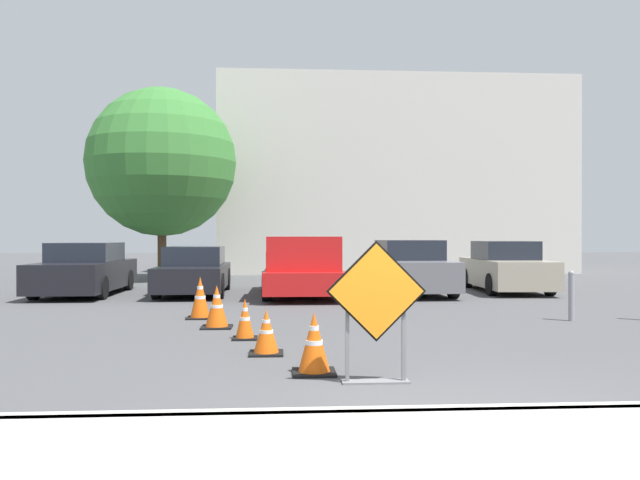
% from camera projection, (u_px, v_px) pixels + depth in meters
% --- Properties ---
extents(ground_plane, '(96.00, 96.00, 0.00)m').
position_uv_depth(ground_plane, '(345.00, 302.00, 15.29)').
color(ground_plane, '#4C4C4F').
extents(curb_lip, '(26.83, 0.20, 0.14)m').
position_uv_depth(curb_lip, '(467.00, 416.00, 5.31)').
color(curb_lip, '#ADAAA3').
rests_on(curb_lip, ground_plane).
extents(road_closed_sign, '(1.10, 0.20, 1.55)m').
position_uv_depth(road_closed_sign, '(376.00, 304.00, 6.76)').
color(road_closed_sign, black).
rests_on(road_closed_sign, ground_plane).
extents(traffic_cone_nearest, '(0.50, 0.50, 0.72)m').
position_uv_depth(traffic_cone_nearest, '(314.00, 344.00, 7.26)').
color(traffic_cone_nearest, black).
rests_on(traffic_cone_nearest, ground_plane).
extents(traffic_cone_second, '(0.46, 0.46, 0.61)m').
position_uv_depth(traffic_cone_second, '(266.00, 333.00, 8.45)').
color(traffic_cone_second, black).
rests_on(traffic_cone_second, ground_plane).
extents(traffic_cone_third, '(0.39, 0.39, 0.63)m').
position_uv_depth(traffic_cone_third, '(245.00, 319.00, 9.71)').
color(traffic_cone_third, black).
rests_on(traffic_cone_third, ground_plane).
extents(traffic_cone_fourth, '(0.53, 0.53, 0.75)m').
position_uv_depth(traffic_cone_fourth, '(217.00, 307.00, 10.91)').
color(traffic_cone_fourth, black).
rests_on(traffic_cone_fourth, ground_plane).
extents(traffic_cone_fifth, '(0.51, 0.51, 0.82)m').
position_uv_depth(traffic_cone_fifth, '(200.00, 298.00, 12.18)').
color(traffic_cone_fifth, black).
rests_on(traffic_cone_fifth, ground_plane).
extents(parked_car_nearest, '(1.92, 4.59, 1.44)m').
position_uv_depth(parked_car_nearest, '(85.00, 270.00, 17.23)').
color(parked_car_nearest, black).
rests_on(parked_car_nearest, ground_plane).
extents(parked_car_second, '(1.88, 4.44, 1.33)m').
position_uv_depth(parked_car_second, '(194.00, 272.00, 17.41)').
color(parked_car_second, black).
rests_on(parked_car_second, ground_plane).
extents(pickup_truck, '(2.11, 5.42, 1.60)m').
position_uv_depth(pickup_truck, '(302.00, 269.00, 16.78)').
color(pickup_truck, red).
rests_on(pickup_truck, ground_plane).
extents(parked_car_third, '(1.97, 4.13, 1.51)m').
position_uv_depth(parked_car_third, '(410.00, 269.00, 17.34)').
color(parked_car_third, slate).
rests_on(parked_car_third, ground_plane).
extents(parked_car_fourth, '(1.96, 4.37, 1.47)m').
position_uv_depth(parked_car_fourth, '(506.00, 268.00, 18.26)').
color(parked_car_fourth, '#A39984').
rests_on(parked_car_fourth, ground_plane).
extents(bollard_nearest, '(0.12, 0.12, 0.96)m').
position_uv_depth(bollard_nearest, '(571.00, 294.00, 11.83)').
color(bollard_nearest, gray).
rests_on(bollard_nearest, ground_plane).
extents(building_facade_backdrop, '(15.70, 5.00, 8.65)m').
position_uv_depth(building_facade_backdrop, '(392.00, 178.00, 28.92)').
color(building_facade_backdrop, beige).
rests_on(building_facade_backdrop, ground_plane).
extents(street_tree_behind_lot, '(5.44, 5.44, 7.06)m').
position_uv_depth(street_tree_behind_lot, '(162.00, 163.00, 22.92)').
color(street_tree_behind_lot, '#513823').
rests_on(street_tree_behind_lot, ground_plane).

